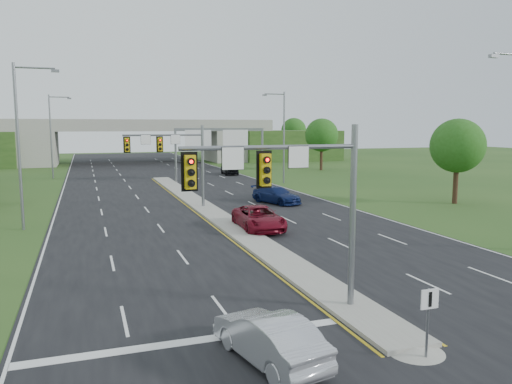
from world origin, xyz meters
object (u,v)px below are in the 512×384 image
Objects in this scene: car_far_c at (229,169)px; car_far_b at (276,195)px; signal_mast_far at (176,153)px; sign_gantry at (219,140)px; car_far_a at (259,218)px; overpass at (137,144)px; car_silver at (269,337)px; signal_mast_near at (298,189)px; keep_right_sign at (429,311)px.

car_far_b is at bearing -93.52° from car_far_c.
signal_mast_far is 1.36× the size of car_far_b.
car_far_a is at bearing -99.81° from sign_gantry.
car_far_b is at bearing -82.91° from overpass.
overpass is 65.14m from car_far_a.
car_silver is 30.50m from car_far_b.
car_far_c is at bearing -69.55° from overpass.
signal_mast_near reaches higher than car_far_b.
overpass reaches higher than car_far_c.
car_far_a is at bearing -69.36° from signal_mast_far.
car_far_a is 1.10× the size of car_far_b.
car_far_a is 38.66m from car_far_c.
overpass is 14.17× the size of car_far_a.
signal_mast_near is 0.09× the size of overpass.
signal_mast_far is at bearing 94.39° from keep_right_sign.
signal_mast_far is at bearing -110.69° from car_far_c.
signal_mast_far is 11.38m from car_far_a.
overpass is at bearing 87.65° from signal_mast_far.
overpass reaches higher than car_far_b.
signal_mast_far is 30.60m from car_far_c.
signal_mast_near is at bearing -101.25° from sign_gantry.
overpass is (-6.68, 35.08, -1.69)m from sign_gantry.
car_far_c reaches higher than car_far_b.
signal_mast_near reaches higher than sign_gantry.
keep_right_sign reaches higher than car_silver.
signal_mast_near is at bearing -101.90° from car_far_a.
sign_gantry reaches higher than car_silver.
car_far_c is (10.22, -27.40, -2.71)m from overpass.
keep_right_sign is 30.56m from car_far_b.
car_far_b is (11.28, 28.33, 0.02)m from car_silver.
keep_right_sign is 0.03× the size of overpass.
signal_mast_far is at bearing -92.35° from overpass.
sign_gantry reaches higher than car_far_c.
signal_mast_near is 1.00× the size of signal_mast_far.
car_far_a is (1.50, 19.46, -0.71)m from keep_right_sign.
car_far_b is (0.12, -19.66, -4.47)m from sign_gantry.
keep_right_sign is at bearing -96.55° from car_far_c.
signal_mast_far is at bearing -107.01° from car_silver.
sign_gantry is at bearing 82.37° from car_far_a.
sign_gantry reaches higher than car_far_b.
keep_right_sign is at bearing -97.70° from sign_gantry.
car_far_a is at bearing -99.44° from car_far_c.
car_far_b is at bearing 77.13° from keep_right_sign.
car_far_a is 11.61m from car_far_b.
keep_right_sign is 0.43× the size of car_far_b.
overpass is at bearing 114.04° from car_far_c.
overpass is 83.24m from car_silver.
signal_mast_far is 1.45× the size of car_far_c.
car_far_c is at bearing 65.72° from signal_mast_far.
signal_mast_near is 5.45m from car_silver.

